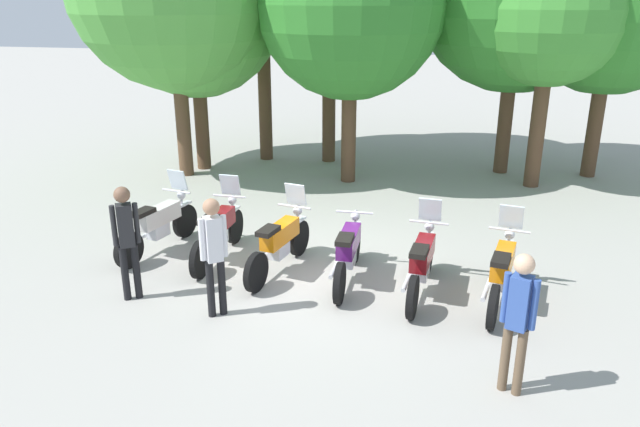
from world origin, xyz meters
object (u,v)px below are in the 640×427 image
motorcycle_1 (219,230)px  tree_4 (351,5)px  motorcycle_4 (422,262)px  tree_0 (194,9)px  person_1 (518,313)px  person_2 (214,248)px  motorcycle_0 (159,224)px  motorcycle_3 (348,251)px  motorcycle_5 (502,271)px  tree_6 (552,9)px  motorcycle_2 (280,242)px  person_0 (126,234)px

motorcycle_1 → tree_4: (1.43, 5.14, 3.65)m
motorcycle_4 → tree_0: tree_0 is taller
person_1 → person_2: size_ratio=0.98×
motorcycle_0 → motorcycle_3: bearing=-84.9°
motorcycle_5 → motorcycle_0: bearing=93.2°
motorcycle_5 → tree_4: tree_4 is taller
motorcycle_5 → person_1: bearing=-169.8°
motorcycle_1 → person_2: person_2 is taller
person_2 → motorcycle_3: bearing=-84.8°
tree_0 → tree_4: (3.97, -0.38, 0.11)m
motorcycle_1 → person_2: size_ratio=1.23×
motorcycle_4 → tree_6: tree_6 is taller
motorcycle_4 → motorcycle_3: bearing=85.2°
motorcycle_4 → person_2: (-2.84, -1.32, 0.54)m
motorcycle_0 → motorcycle_5: bearing=-84.5°
motorcycle_3 → motorcycle_4: bearing=-100.5°
motorcycle_1 → motorcycle_3: 2.39m
motorcycle_0 → motorcycle_1: same height
motorcycle_4 → person_1: 2.65m
motorcycle_0 → tree_6: 9.63m
person_2 → motorcycle_5: bearing=-110.4°
motorcycle_2 → person_2: bearing=175.3°
motorcycle_5 → person_1: (-0.02, -2.26, 0.52)m
motorcycle_0 → tree_6: size_ratio=0.37×
motorcycle_1 → tree_6: (5.86, 5.64, 3.56)m
motorcycle_3 → motorcycle_0: bearing=81.9°
motorcycle_5 → person_0: person_0 is taller
tree_0 → motorcycle_3: bearing=-50.4°
tree_4 → motorcycle_2: bearing=-92.6°
motorcycle_2 → person_2: (-0.49, -1.64, 0.54)m
motorcycle_1 → person_0: (-0.75, -1.72, 0.54)m
person_1 → tree_6: bearing=-165.3°
person_0 → person_2: (1.45, -0.21, -0.01)m
motorcycle_2 → person_1: bearing=-115.1°
motorcycle_0 → motorcycle_2: same height
motorcycle_2 → person_2: size_ratio=1.22×
person_2 → tree_4: 7.77m
motorcycle_3 → tree_6: 7.84m
motorcycle_1 → person_1: size_ratio=1.25×
motorcycle_3 → motorcycle_5: (2.37, -0.29, 0.01)m
motorcycle_5 → person_1: person_1 is taller
person_1 → motorcycle_1: bearing=-99.6°
motorcycle_1 → motorcycle_5: 4.77m
person_2 → tree_0: tree_0 is taller
motorcycle_1 → tree_6: size_ratio=0.38×
motorcycle_3 → person_0: size_ratio=1.22×
tree_6 → motorcycle_5: bearing=-100.2°
motorcycle_1 → motorcycle_2: (1.19, -0.29, 0.00)m
motorcycle_2 → tree_6: 8.35m
tree_4 → tree_6: bearing=6.4°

